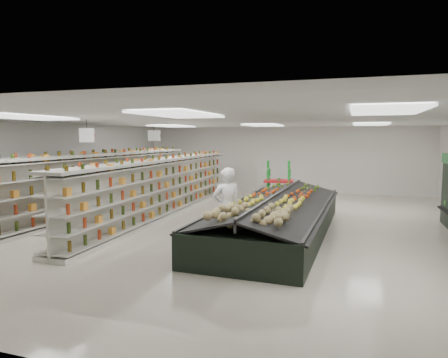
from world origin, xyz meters
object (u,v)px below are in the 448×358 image
(gondola_left, at_px, (85,188))
(shopper_main, at_px, (227,207))
(gondola_center, at_px, (164,189))
(produce_island, at_px, (277,215))
(soda_endcap, at_px, (279,183))
(shopper_background, at_px, (199,180))

(gondola_left, relative_size, shopper_main, 6.27)
(gondola_center, xyz_separation_m, produce_island, (4.24, -1.46, -0.38))
(produce_island, bearing_deg, soda_endcap, 100.00)
(soda_endcap, height_order, shopper_main, shopper_main)
(produce_island, height_order, soda_endcap, soda_endcap)
(soda_endcap, distance_m, shopper_background, 3.60)
(gondola_left, relative_size, soda_endcap, 7.90)
(produce_island, xyz_separation_m, soda_endcap, (-1.05, 5.94, 0.24))
(gondola_center, bearing_deg, produce_island, -20.30)
(gondola_left, xyz_separation_m, shopper_background, (1.98, 5.44, -0.20))
(produce_island, height_order, shopper_main, shopper_main)
(shopper_background, bearing_deg, shopper_main, -159.96)
(produce_island, bearing_deg, gondola_left, 177.21)
(gondola_left, xyz_separation_m, produce_island, (6.62, -0.32, -0.46))
(soda_endcap, bearing_deg, shopper_background, -177.15)
(shopper_main, height_order, shopper_background, shopper_main)
(produce_island, relative_size, soda_endcap, 4.96)
(produce_island, bearing_deg, shopper_background, 128.84)
(gondola_center, relative_size, shopper_main, 5.78)
(produce_island, xyz_separation_m, shopper_background, (-4.64, 5.76, 0.25))
(soda_endcap, relative_size, shopper_main, 0.79)
(gondola_center, distance_m, soda_endcap, 5.50)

